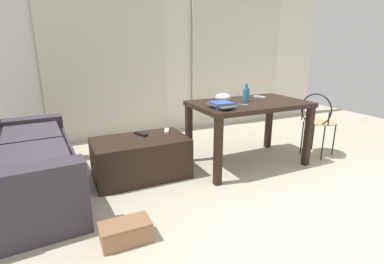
{
  "coord_description": "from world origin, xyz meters",
  "views": [
    {
      "loc": [
        -1.87,
        -1.26,
        1.38
      ],
      "look_at": [
        -0.48,
        1.67,
        0.42
      ],
      "focal_mm": 27.16,
      "sensor_mm": 36.0,
      "label": 1
    }
  ],
  "objects_px": {
    "coffee_table": "(141,158)",
    "book_stack": "(221,105)",
    "wire_chair": "(318,117)",
    "scissors": "(241,104)",
    "couch": "(19,167)",
    "craft_table": "(249,111)",
    "tv_remote_secondary": "(167,131)",
    "shoebox": "(126,232)",
    "tv_remote_primary": "(141,134)",
    "tv_remote_on_table": "(259,97)",
    "bowl": "(223,97)",
    "bottle_near": "(246,94)"
  },
  "relations": [
    {
      "from": "craft_table",
      "to": "bottle_near",
      "type": "relative_size",
      "value": 6.56
    },
    {
      "from": "tv_remote_secondary",
      "to": "shoebox",
      "type": "bearing_deg",
      "value": -100.18
    },
    {
      "from": "bowl",
      "to": "tv_remote_primary",
      "type": "xyz_separation_m",
      "value": [
        -0.95,
        0.17,
        -0.37
      ]
    },
    {
      "from": "scissors",
      "to": "coffee_table",
      "type": "bearing_deg",
      "value": 165.7
    },
    {
      "from": "couch",
      "to": "tv_remote_on_table",
      "type": "distance_m",
      "value": 2.74
    },
    {
      "from": "scissors",
      "to": "tv_remote_on_table",
      "type": "bearing_deg",
      "value": 31.48
    },
    {
      "from": "couch",
      "to": "book_stack",
      "type": "xyz_separation_m",
      "value": [
        1.94,
        -0.39,
        0.49
      ]
    },
    {
      "from": "shoebox",
      "to": "bowl",
      "type": "bearing_deg",
      "value": 35.42
    },
    {
      "from": "bottle_near",
      "to": "shoebox",
      "type": "bearing_deg",
      "value": -151.23
    },
    {
      "from": "wire_chair",
      "to": "tv_remote_secondary",
      "type": "relative_size",
      "value": 4.79
    },
    {
      "from": "coffee_table",
      "to": "wire_chair",
      "type": "relative_size",
      "value": 1.2
    },
    {
      "from": "bottle_near",
      "to": "tv_remote_on_table",
      "type": "distance_m",
      "value": 0.35
    },
    {
      "from": "craft_table",
      "to": "bottle_near",
      "type": "height_order",
      "value": "bottle_near"
    },
    {
      "from": "bottle_near",
      "to": "tv_remote_on_table",
      "type": "bearing_deg",
      "value": 24.44
    },
    {
      "from": "bottle_near",
      "to": "bowl",
      "type": "relative_size",
      "value": 1.1
    },
    {
      "from": "tv_remote_on_table",
      "to": "coffee_table",
      "type": "bearing_deg",
      "value": 159.62
    },
    {
      "from": "couch",
      "to": "bottle_near",
      "type": "relative_size",
      "value": 9.26
    },
    {
      "from": "book_stack",
      "to": "shoebox",
      "type": "bearing_deg",
      "value": -149.7
    },
    {
      "from": "bowl",
      "to": "wire_chair",
      "type": "bearing_deg",
      "value": -14.44
    },
    {
      "from": "bowl",
      "to": "book_stack",
      "type": "xyz_separation_m",
      "value": [
        -0.2,
        -0.29,
        -0.02
      ]
    },
    {
      "from": "scissors",
      "to": "shoebox",
      "type": "bearing_deg",
      "value": -152.99
    },
    {
      "from": "coffee_table",
      "to": "book_stack",
      "type": "bearing_deg",
      "value": -22.78
    },
    {
      "from": "bowl",
      "to": "tv_remote_on_table",
      "type": "relative_size",
      "value": 1.15
    },
    {
      "from": "scissors",
      "to": "tv_remote_secondary",
      "type": "distance_m",
      "value": 0.9
    },
    {
      "from": "craft_table",
      "to": "couch",
      "type": "bearing_deg",
      "value": 174.56
    },
    {
      "from": "wire_chair",
      "to": "tv_remote_secondary",
      "type": "distance_m",
      "value": 1.92
    },
    {
      "from": "bowl",
      "to": "scissors",
      "type": "height_order",
      "value": "bowl"
    },
    {
      "from": "bottle_near",
      "to": "scissors",
      "type": "relative_size",
      "value": 1.83
    },
    {
      "from": "coffee_table",
      "to": "bowl",
      "type": "height_order",
      "value": "bowl"
    },
    {
      "from": "craft_table",
      "to": "tv_remote_primary",
      "type": "distance_m",
      "value": 1.28
    },
    {
      "from": "craft_table",
      "to": "shoebox",
      "type": "height_order",
      "value": "craft_table"
    },
    {
      "from": "couch",
      "to": "wire_chair",
      "type": "relative_size",
      "value": 2.26
    },
    {
      "from": "wire_chair",
      "to": "scissors",
      "type": "bearing_deg",
      "value": 176.03
    },
    {
      "from": "bottle_near",
      "to": "book_stack",
      "type": "distance_m",
      "value": 0.5
    },
    {
      "from": "shoebox",
      "to": "tv_remote_primary",
      "type": "bearing_deg",
      "value": 68.47
    },
    {
      "from": "tv_remote_secondary",
      "to": "scissors",
      "type": "bearing_deg",
      "value": -5.58
    },
    {
      "from": "bowl",
      "to": "book_stack",
      "type": "relative_size",
      "value": 0.56
    },
    {
      "from": "wire_chair",
      "to": "tv_remote_primary",
      "type": "bearing_deg",
      "value": 167.44
    },
    {
      "from": "tv_remote_primary",
      "to": "shoebox",
      "type": "xyz_separation_m",
      "value": [
        -0.46,
        -1.17,
        -0.36
      ]
    },
    {
      "from": "book_stack",
      "to": "tv_remote_primary",
      "type": "distance_m",
      "value": 0.95
    },
    {
      "from": "bowl",
      "to": "bottle_near",
      "type": "bearing_deg",
      "value": -18.54
    },
    {
      "from": "wire_chair",
      "to": "bowl",
      "type": "height_order",
      "value": "bowl"
    },
    {
      "from": "scissors",
      "to": "bottle_near",
      "type": "bearing_deg",
      "value": 42.33
    },
    {
      "from": "wire_chair",
      "to": "scissors",
      "type": "height_order",
      "value": "wire_chair"
    },
    {
      "from": "bowl",
      "to": "tv_remote_on_table",
      "type": "height_order",
      "value": "bowl"
    },
    {
      "from": "couch",
      "to": "tv_remote_primary",
      "type": "relative_size",
      "value": 10.3
    },
    {
      "from": "craft_table",
      "to": "tv_remote_secondary",
      "type": "relative_size",
      "value": 7.69
    },
    {
      "from": "book_stack",
      "to": "bowl",
      "type": "bearing_deg",
      "value": 56.24
    },
    {
      "from": "scissors",
      "to": "tv_remote_primary",
      "type": "distance_m",
      "value": 1.16
    },
    {
      "from": "craft_table",
      "to": "shoebox",
      "type": "distance_m",
      "value": 1.98
    }
  ]
}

